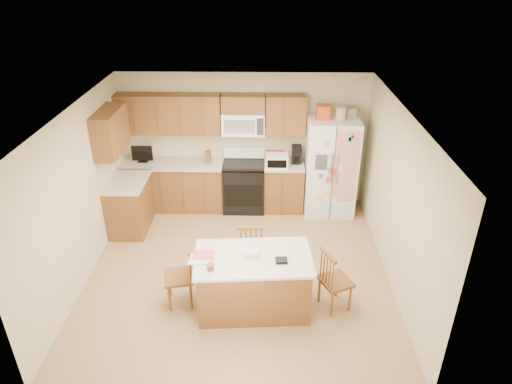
{
  "coord_description": "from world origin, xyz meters",
  "views": [
    {
      "loc": [
        0.38,
        -5.65,
        4.34
      ],
      "look_at": [
        0.26,
        0.35,
        1.17
      ],
      "focal_mm": 32.0,
      "sensor_mm": 36.0,
      "label": 1
    }
  ],
  "objects_px": {
    "stove": "(244,185)",
    "island": "(253,282)",
    "windsor_chair_left": "(181,276)",
    "refrigerator": "(330,165)",
    "windsor_chair_right": "(334,281)",
    "windsor_chair_back": "(251,250)"
  },
  "relations": [
    {
      "from": "refrigerator",
      "to": "stove",
      "type": "bearing_deg",
      "value": 177.7
    },
    {
      "from": "island",
      "to": "windsor_chair_back",
      "type": "height_order",
      "value": "windsor_chair_back"
    },
    {
      "from": "refrigerator",
      "to": "windsor_chair_back",
      "type": "xyz_separation_m",
      "value": [
        -1.37,
        -1.98,
        -0.48
      ]
    },
    {
      "from": "windsor_chair_left",
      "to": "stove",
      "type": "bearing_deg",
      "value": 74.4
    },
    {
      "from": "refrigerator",
      "to": "island",
      "type": "height_order",
      "value": "refrigerator"
    },
    {
      "from": "windsor_chair_left",
      "to": "windsor_chair_right",
      "type": "relative_size",
      "value": 1.01
    },
    {
      "from": "island",
      "to": "windsor_chair_left",
      "type": "xyz_separation_m",
      "value": [
        -0.99,
        0.09,
        0.02
      ]
    },
    {
      "from": "stove",
      "to": "refrigerator",
      "type": "bearing_deg",
      "value": -2.3
    },
    {
      "from": "windsor_chair_left",
      "to": "windsor_chair_right",
      "type": "distance_m",
      "value": 2.08
    },
    {
      "from": "refrigerator",
      "to": "island",
      "type": "xyz_separation_m",
      "value": [
        -1.33,
        -2.7,
        -0.5
      ]
    },
    {
      "from": "windsor_chair_right",
      "to": "stove",
      "type": "bearing_deg",
      "value": 115.94
    },
    {
      "from": "stove",
      "to": "island",
      "type": "xyz_separation_m",
      "value": [
        0.24,
        -2.76,
        -0.05
      ]
    },
    {
      "from": "refrigerator",
      "to": "windsor_chair_right",
      "type": "xyz_separation_m",
      "value": [
        -0.24,
        -2.67,
        -0.49
      ]
    },
    {
      "from": "refrigerator",
      "to": "windsor_chair_right",
      "type": "height_order",
      "value": "refrigerator"
    },
    {
      "from": "windsor_chair_left",
      "to": "windsor_chair_right",
      "type": "xyz_separation_m",
      "value": [
        2.08,
        -0.06,
        -0.0
      ]
    },
    {
      "from": "island",
      "to": "windsor_chair_left",
      "type": "relative_size",
      "value": 1.75
    },
    {
      "from": "island",
      "to": "windsor_chair_back",
      "type": "bearing_deg",
      "value": 93.5
    },
    {
      "from": "windsor_chair_right",
      "to": "windsor_chair_left",
      "type": "bearing_deg",
      "value": 178.36
    },
    {
      "from": "stove",
      "to": "windsor_chair_left",
      "type": "distance_m",
      "value": 2.78
    },
    {
      "from": "windsor_chair_left",
      "to": "windsor_chair_back",
      "type": "distance_m",
      "value": 1.14
    },
    {
      "from": "island",
      "to": "windsor_chair_right",
      "type": "bearing_deg",
      "value": 1.39
    },
    {
      "from": "island",
      "to": "windsor_chair_right",
      "type": "relative_size",
      "value": 1.77
    }
  ]
}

